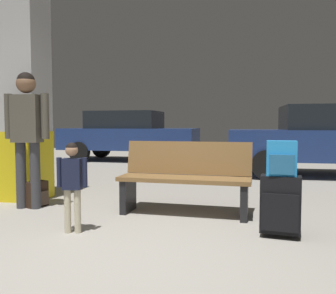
{
  "coord_description": "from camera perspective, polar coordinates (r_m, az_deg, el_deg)",
  "views": [
    {
      "loc": [
        0.97,
        -2.64,
        1.1
      ],
      "look_at": [
        0.2,
        1.3,
        0.85
      ],
      "focal_mm": 38.52,
      "sensor_mm": 36.0,
      "label": 1
    }
  ],
  "objects": [
    {
      "name": "ground_plane",
      "position": [
        6.8,
        2.73,
        -6.18
      ],
      "size": [
        18.0,
        18.0,
        0.1
      ],
      "primitive_type": "cube",
      "color": "gray"
    },
    {
      "name": "structural_pillar",
      "position": [
        5.69,
        -21.68,
        7.48
      ],
      "size": [
        0.57,
        0.57,
        3.05
      ],
      "color": "yellow",
      "rests_on": "ground_plane"
    },
    {
      "name": "bench",
      "position": [
        4.46,
        2.74,
        -4.93
      ],
      "size": [
        1.63,
        0.61,
        0.89
      ],
      "color": "brown",
      "rests_on": "ground_plane"
    },
    {
      "name": "suitcase",
      "position": [
        3.72,
        17.37,
        -8.7
      ],
      "size": [
        0.41,
        0.28,
        0.6
      ],
      "color": "black",
      "rests_on": "ground_plane"
    },
    {
      "name": "backpack_bright",
      "position": [
        3.65,
        17.51,
        -1.78
      ],
      "size": [
        0.29,
        0.21,
        0.34
      ],
      "color": "#268CD8",
      "rests_on": "suitcase"
    },
    {
      "name": "child",
      "position": [
        3.77,
        -14.95,
        -4.69
      ],
      "size": [
        0.31,
        0.18,
        0.92
      ],
      "color": "beige",
      "rests_on": "ground_plane"
    },
    {
      "name": "adult",
      "position": [
        5.04,
        -21.42,
        3.28
      ],
      "size": [
        0.61,
        0.25,
        1.78
      ],
      "color": "#38383D",
      "rests_on": "ground_plane"
    },
    {
      "name": "backpack_dark_floor",
      "position": [
        5.18,
        -20.07,
        -7.04
      ],
      "size": [
        0.27,
        0.32,
        0.34
      ],
      "color": "black",
      "rests_on": "ground_plane"
    },
    {
      "name": "parked_car_far",
      "position": [
        11.15,
        -6.21,
        2.0
      ],
      "size": [
        4.16,
        1.91,
        1.51
      ],
      "color": "navy",
      "rests_on": "ground_plane"
    },
    {
      "name": "parked_car_near",
      "position": [
        8.45,
        23.95,
        1.24
      ],
      "size": [
        4.12,
        1.84,
        1.51
      ],
      "color": "navy",
      "rests_on": "ground_plane"
    }
  ]
}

